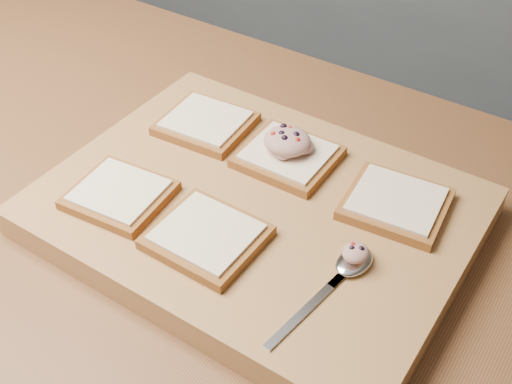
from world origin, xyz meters
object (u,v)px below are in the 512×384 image
tuna_salad_dollop (287,141)px  spoon (347,268)px  cutting_board (256,211)px  bread_far_center (288,156)px

tuna_salad_dollop → spoon: size_ratio=0.35×
cutting_board → tuna_salad_dollop: (-0.01, 0.09, 0.05)m
spoon → bread_far_center: bearing=140.2°
cutting_board → tuna_salad_dollop: tuna_salad_dollop is taller
bread_far_center → tuna_salad_dollop: 0.02m
bread_far_center → tuna_salad_dollop: size_ratio=1.92×
spoon → cutting_board: bearing=164.0°
cutting_board → spoon: spoon is taller
cutting_board → spoon: (0.15, -0.04, 0.03)m
tuna_salad_dollop → bread_far_center: bearing=-26.2°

